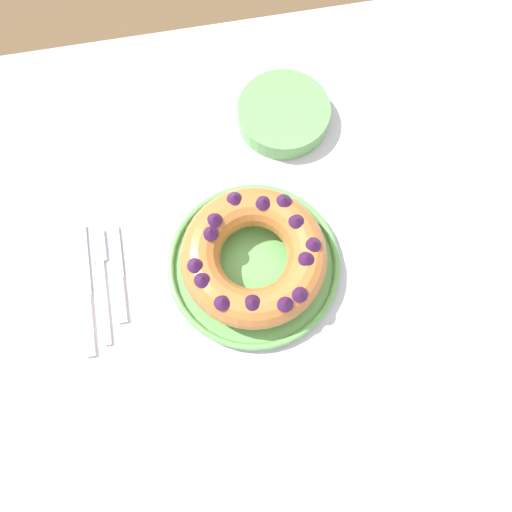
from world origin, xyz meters
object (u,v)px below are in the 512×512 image
Objects in this scene: serving_dish at (256,264)px; cake_knife at (119,280)px; bundt_cake at (256,256)px; fork at (102,277)px; serving_knife at (86,298)px; side_bowl at (283,114)px.

cake_knife is at bearing 176.09° from serving_dish.
bundt_cake is 1.19× the size of fork.
bundt_cake is 1.05× the size of serving_knife.
fork is 0.46m from side_bowl.
bundt_cake is 1.40× the size of side_bowl.
side_bowl is at bearing 69.47° from serving_dish.
serving_knife is at bearing -156.48° from cake_knife.
bundt_cake is 0.25m from cake_knife.
serving_knife is (-0.30, -0.01, -0.01)m from serving_dish.
bundt_cake reaches higher than side_bowl.
serving_dish is 1.46× the size of fork.
serving_knife is at bearing -179.00° from serving_dish.
fork is 0.88× the size of serving_knife.
side_bowl is (0.35, 0.27, 0.02)m from cake_knife.
cake_knife is (0.03, -0.01, 0.00)m from fork.
serving_dish reaches higher than fork.
fork is 0.03m from cake_knife.
serving_dish is 0.24m from cake_knife.
cake_knife is at bearing -142.53° from side_bowl.
fork is at bearing 52.31° from serving_knife.
cake_knife is (0.06, 0.02, 0.00)m from serving_knife.
serving_dish is 0.30m from side_bowl.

